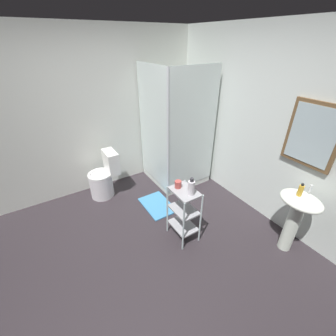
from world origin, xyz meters
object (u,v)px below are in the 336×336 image
toilet (104,178)px  shower_stall (174,158)px  storage_cart (184,210)px  hand_soap_bottle (301,190)px  bath_mat (157,205)px  rinse_cup (178,184)px  pedestal_sink (297,212)px  lotion_bottle_white (191,187)px

toilet → shower_stall: bearing=78.2°
storage_cart → hand_soap_bottle: (0.81, 0.95, 0.44)m
bath_mat → rinse_cup: bearing=-4.2°
shower_stall → bath_mat: size_ratio=3.33×
toilet → hand_soap_bottle: size_ratio=4.99×
shower_stall → pedestal_sink: (2.02, 0.34, 0.12)m
pedestal_sink → lotion_bottle_white: 1.24m
toilet → storage_cart: bearing=21.6°
pedestal_sink → storage_cart: 1.30m
toilet → rinse_cup: rinse_cup is taller
bath_mat → toilet: bearing=-140.9°
toilet → hand_soap_bottle: (2.25, 1.52, 0.56)m
lotion_bottle_white → rinse_cup: bearing=-165.2°
shower_stall → bath_mat: shower_stall is taller
shower_stall → lotion_bottle_white: 1.47m
toilet → lotion_bottle_white: 1.72m
storage_cart → hand_soap_bottle: size_ratio=4.86×
toilet → rinse_cup: (1.34, 0.54, 0.47)m
shower_stall → storage_cart: size_ratio=2.70×
rinse_cup → bath_mat: rinse_cup is taller
hand_soap_bottle → bath_mat: 1.99m
pedestal_sink → storage_cart: size_ratio=1.09×
rinse_cup → hand_soap_bottle: bearing=47.3°
pedestal_sink → bath_mat: size_ratio=1.35×
storage_cart → bath_mat: bearing=178.6°
hand_soap_bottle → bath_mat: bearing=-148.5°
rinse_cup → bath_mat: 0.99m
storage_cart → lotion_bottle_white: (0.09, 0.02, 0.40)m
shower_stall → toilet: bearing=-101.8°
lotion_bottle_white → pedestal_sink: bearing=52.1°
toilet → lotion_bottle_white: (1.53, 0.59, 0.52)m
rinse_cup → bath_mat: bearing=175.8°
toilet → storage_cart: 1.56m
hand_soap_bottle → lotion_bottle_white: 1.18m
pedestal_sink → lotion_bottle_white: lotion_bottle_white is taller
pedestal_sink → hand_soap_bottle: hand_soap_bottle is taller
shower_stall → hand_soap_bottle: size_ratio=13.14×
hand_soap_bottle → rinse_cup: hand_soap_bottle is taller
pedestal_sink → rinse_cup: rinse_cup is taller
toilet → storage_cart: size_ratio=1.03×
shower_stall → storage_cart: bearing=-28.5°
pedestal_sink → toilet: bearing=-145.7°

